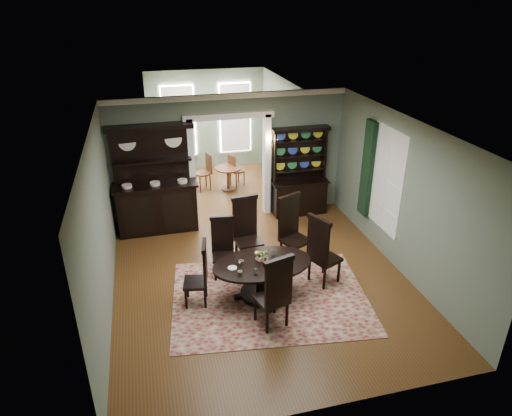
% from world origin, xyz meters
% --- Properties ---
extents(room, '(5.51, 6.01, 3.01)m').
position_xyz_m(room, '(0.00, 0.04, 1.58)').
color(room, '#5A3617').
rests_on(room, ground).
extents(parlor, '(3.51, 3.50, 3.01)m').
position_xyz_m(parlor, '(0.00, 5.53, 1.52)').
color(parlor, '#5A3617').
rests_on(parlor, ground).
extents(doorway_trim, '(2.08, 0.25, 2.57)m').
position_xyz_m(doorway_trim, '(0.00, 3.00, 1.62)').
color(doorway_trim, white).
rests_on(doorway_trim, floor).
extents(right_window, '(0.15, 1.47, 2.12)m').
position_xyz_m(right_window, '(2.69, 0.93, 1.60)').
color(right_window, white).
rests_on(right_window, wall_right).
extents(wall_sconce, '(0.27, 0.21, 0.21)m').
position_xyz_m(wall_sconce, '(0.95, 2.85, 1.89)').
color(wall_sconce, gold).
rests_on(wall_sconce, back_wall_right).
extents(rug, '(3.78, 3.03, 0.01)m').
position_xyz_m(rug, '(0.02, -0.48, 0.01)').
color(rug, maroon).
rests_on(rug, floor).
extents(dining_table, '(1.83, 1.73, 0.70)m').
position_xyz_m(dining_table, '(-0.11, -0.39, 0.49)').
color(dining_table, black).
rests_on(dining_table, rug).
extents(centerpiece, '(1.22, 0.79, 0.20)m').
position_xyz_m(centerpiece, '(-0.09, -0.31, 0.76)').
color(centerpiece, silver).
rests_on(centerpiece, dining_table).
extents(chair_far_left, '(0.50, 0.48, 1.20)m').
position_xyz_m(chair_far_left, '(-0.65, 0.53, 0.63)').
color(chair_far_left, black).
rests_on(chair_far_left, rug).
extents(chair_far_mid, '(0.57, 0.55, 1.42)m').
position_xyz_m(chair_far_mid, '(-0.10, 0.85, 0.74)').
color(chair_far_mid, black).
rests_on(chair_far_mid, rug).
extents(chair_far_right, '(0.68, 0.67, 1.43)m').
position_xyz_m(chair_far_right, '(0.78, 0.65, 0.75)').
color(chair_far_right, black).
rests_on(chair_far_right, rug).
extents(chair_end_left, '(0.50, 0.51, 1.20)m').
position_xyz_m(chair_end_left, '(-1.19, -0.33, 0.63)').
color(chair_end_left, black).
rests_on(chair_end_left, rug).
extents(chair_end_right, '(0.67, 0.68, 1.42)m').
position_xyz_m(chair_end_right, '(1.04, -0.28, 0.74)').
color(chair_end_right, black).
rests_on(chair_end_right, rug).
extents(chair_near, '(0.62, 0.60, 1.38)m').
position_xyz_m(chair_near, '(-0.13, -1.27, 0.72)').
color(chair_near, black).
rests_on(chair_near, rug).
extents(sideboard, '(1.87, 0.67, 2.45)m').
position_xyz_m(sideboard, '(-1.77, 2.71, 0.86)').
color(sideboard, black).
rests_on(sideboard, floor).
extents(welsh_dresser, '(1.39, 0.52, 2.16)m').
position_xyz_m(welsh_dresser, '(1.67, 2.76, 0.78)').
color(welsh_dresser, black).
rests_on(welsh_dresser, floor).
extents(parlor_table, '(0.71, 0.71, 0.66)m').
position_xyz_m(parlor_table, '(0.25, 4.59, 0.43)').
color(parlor_table, '#5B2D1A').
rests_on(parlor_table, parlor_floor).
extents(parlor_chair_left, '(0.47, 0.46, 1.02)m').
position_xyz_m(parlor_chair_left, '(-0.36, 4.78, 0.55)').
color(parlor_chair_left, '#5B2D1A').
rests_on(parlor_chair_left, parlor_floor).
extents(parlor_chair_right, '(0.44, 0.44, 0.93)m').
position_xyz_m(parlor_chair_right, '(0.50, 4.82, 0.50)').
color(parlor_chair_right, '#5B2D1A').
rests_on(parlor_chair_right, parlor_floor).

